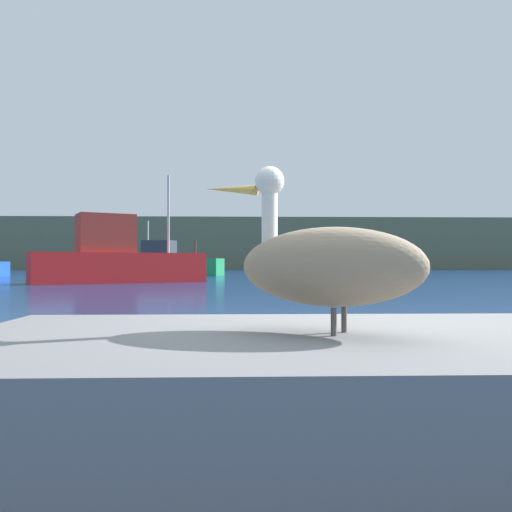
# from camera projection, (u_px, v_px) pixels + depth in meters

# --- Properties ---
(ground_plane) EXTENTS (260.00, 260.00, 0.00)m
(ground_plane) POSITION_uv_depth(u_px,v_px,m) (375.00, 394.00, 3.75)
(ground_plane) COLOR navy
(hillside_backdrop) EXTENTS (140.00, 14.49, 6.72)m
(hillside_backdrop) POSITION_uv_depth(u_px,v_px,m) (246.00, 245.00, 72.99)
(hillside_backdrop) COLOR #5B664C
(hillside_backdrop) RESTS_ON ground
(pier_dock) EXTENTS (3.93, 2.06, 0.57)m
(pier_dock) POSITION_uv_depth(u_px,v_px,m) (330.00, 388.00, 2.75)
(pier_dock) COLOR slate
(pier_dock) RESTS_ON ground
(pelican) EXTENTS (1.26, 0.91, 0.92)m
(pelican) POSITION_uv_depth(u_px,v_px,m) (327.00, 263.00, 2.76)
(pelican) COLOR gray
(pelican) RESTS_ON pier_dock
(fishing_boat_red) EXTENTS (7.89, 5.37, 5.18)m
(fishing_boat_red) POSITION_uv_depth(u_px,v_px,m) (117.00, 260.00, 24.01)
(fishing_boat_red) COLOR red
(fishing_boat_red) RESTS_ON ground
(fishing_boat_green) EXTENTS (7.24, 3.78, 3.99)m
(fishing_boat_green) POSITION_uv_depth(u_px,v_px,m) (171.00, 263.00, 37.70)
(fishing_boat_green) COLOR #1E8C4C
(fishing_boat_green) RESTS_ON ground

